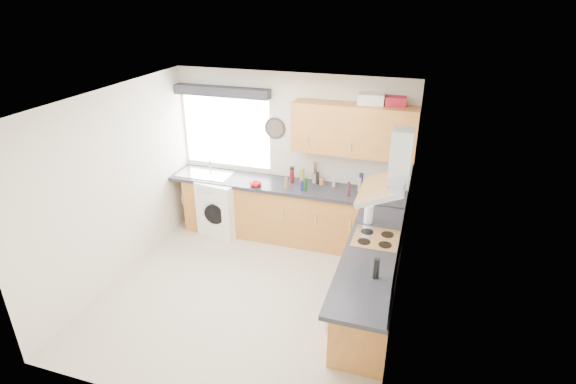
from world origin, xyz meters
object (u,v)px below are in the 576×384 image
(oven, at_px, (373,274))
(washing_machine, at_px, (223,206))
(extractor_hood, at_px, (392,172))
(upper_cabinets, at_px, (354,130))

(oven, xyz_separation_m, washing_machine, (-2.50, 1.10, 0.02))
(oven, xyz_separation_m, extractor_hood, (0.10, -0.00, 1.34))
(oven, distance_m, washing_machine, 2.73)
(extractor_hood, bearing_deg, upper_cabinets, 116.13)
(extractor_hood, bearing_deg, oven, 180.00)
(extractor_hood, xyz_separation_m, washing_machine, (-2.60, 1.10, -1.32))
(upper_cabinets, bearing_deg, extractor_hood, -63.87)
(upper_cabinets, distance_m, washing_machine, 2.38)
(oven, relative_size, extractor_hood, 1.09)
(extractor_hood, relative_size, washing_machine, 0.87)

